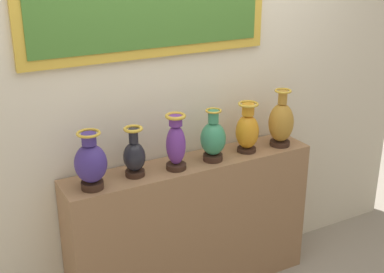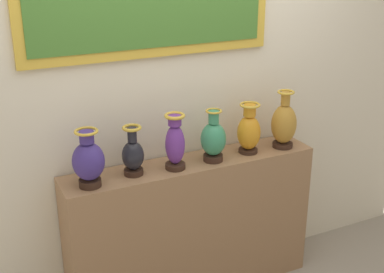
{
  "view_description": "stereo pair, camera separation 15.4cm",
  "coord_description": "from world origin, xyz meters",
  "px_view_note": "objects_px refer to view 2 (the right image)",
  "views": [
    {
      "loc": [
        -1.47,
        -2.67,
        2.32
      ],
      "look_at": [
        0.0,
        0.0,
        1.15
      ],
      "focal_mm": 48.41,
      "sensor_mm": 36.0,
      "label": 1
    },
    {
      "loc": [
        -1.34,
        -2.74,
        2.32
      ],
      "look_at": [
        0.0,
        0.0,
        1.15
      ],
      "focal_mm": 48.41,
      "sensor_mm": 36.0,
      "label": 2
    }
  ],
  "objects_px": {
    "vase_indigo": "(88,161)",
    "vase_amber": "(249,131)",
    "vase_ochre": "(284,124)",
    "vase_jade": "(213,139)",
    "vase_onyx": "(133,154)",
    "vase_violet": "(175,143)"
  },
  "relations": [
    {
      "from": "vase_indigo",
      "to": "vase_jade",
      "type": "distance_m",
      "value": 0.82
    },
    {
      "from": "vase_indigo",
      "to": "vase_jade",
      "type": "bearing_deg",
      "value": 0.99
    },
    {
      "from": "vase_violet",
      "to": "vase_amber",
      "type": "height_order",
      "value": "vase_violet"
    },
    {
      "from": "vase_indigo",
      "to": "vase_ochre",
      "type": "relative_size",
      "value": 0.87
    },
    {
      "from": "vase_violet",
      "to": "vase_indigo",
      "type": "bearing_deg",
      "value": -179.0
    },
    {
      "from": "vase_violet",
      "to": "vase_ochre",
      "type": "xyz_separation_m",
      "value": [
        0.81,
        0.0,
        -0.0
      ]
    },
    {
      "from": "vase_violet",
      "to": "vase_ochre",
      "type": "distance_m",
      "value": 0.81
    },
    {
      "from": "vase_jade",
      "to": "vase_violet",
      "type": "bearing_deg",
      "value": -179.03
    },
    {
      "from": "vase_violet",
      "to": "vase_amber",
      "type": "xyz_separation_m",
      "value": [
        0.55,
        0.02,
        -0.02
      ]
    },
    {
      "from": "vase_violet",
      "to": "vase_ochre",
      "type": "bearing_deg",
      "value": 0.23
    },
    {
      "from": "vase_indigo",
      "to": "vase_ochre",
      "type": "height_order",
      "value": "vase_ochre"
    },
    {
      "from": "vase_indigo",
      "to": "vase_amber",
      "type": "bearing_deg",
      "value": 1.78
    },
    {
      "from": "vase_ochre",
      "to": "vase_amber",
      "type": "bearing_deg",
      "value": 175.42
    },
    {
      "from": "vase_jade",
      "to": "vase_amber",
      "type": "xyz_separation_m",
      "value": [
        0.28,
        0.02,
        0.01
      ]
    },
    {
      "from": "vase_ochre",
      "to": "vase_indigo",
      "type": "bearing_deg",
      "value": -179.46
    },
    {
      "from": "vase_indigo",
      "to": "vase_jade",
      "type": "xyz_separation_m",
      "value": [
        0.82,
        0.01,
        -0.01
      ]
    },
    {
      "from": "vase_jade",
      "to": "vase_ochre",
      "type": "relative_size",
      "value": 0.86
    },
    {
      "from": "vase_amber",
      "to": "vase_indigo",
      "type": "bearing_deg",
      "value": -178.22
    },
    {
      "from": "vase_jade",
      "to": "vase_ochre",
      "type": "bearing_deg",
      "value": -0.14
    },
    {
      "from": "vase_jade",
      "to": "vase_amber",
      "type": "relative_size",
      "value": 1.01
    },
    {
      "from": "vase_jade",
      "to": "vase_onyx",
      "type": "bearing_deg",
      "value": 177.08
    },
    {
      "from": "vase_onyx",
      "to": "vase_violet",
      "type": "relative_size",
      "value": 0.87
    }
  ]
}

